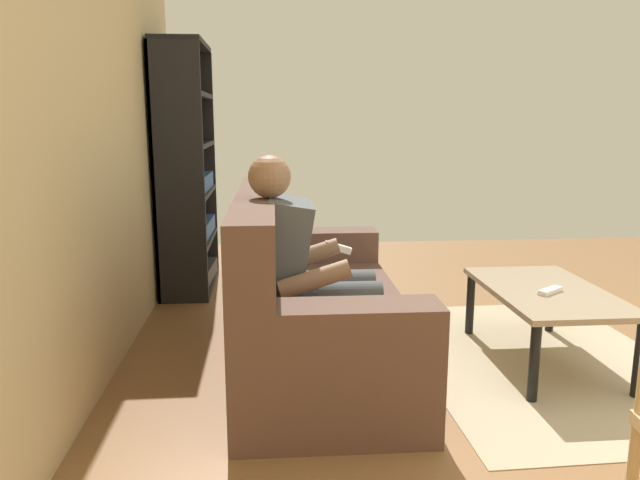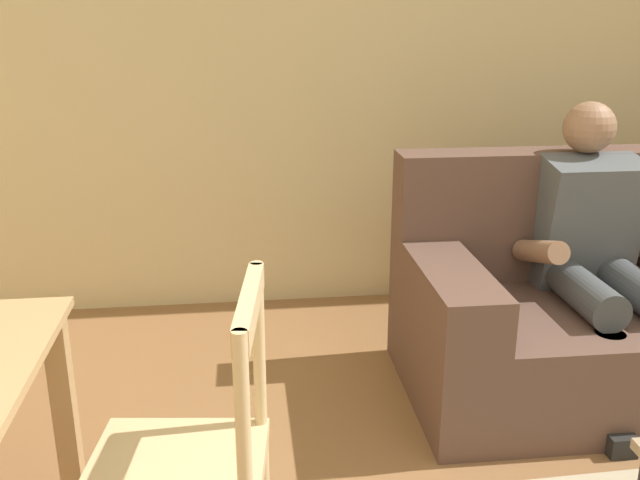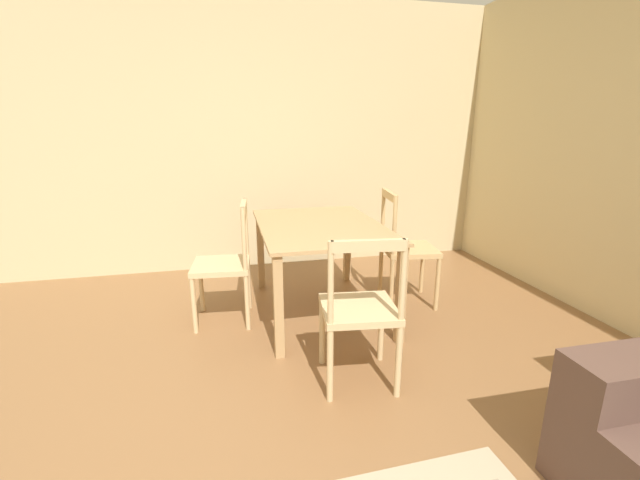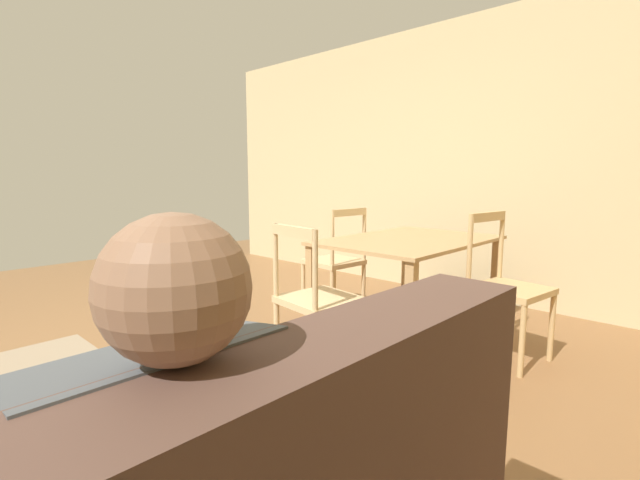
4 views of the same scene
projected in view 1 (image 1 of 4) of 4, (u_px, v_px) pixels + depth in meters
The scene contains 7 objects.
wall_back at pixel (6, 112), 2.08m from camera, with size 6.33×0.12×2.70m, color #D1BC8C.
couch at pixel (306, 305), 3.28m from camera, with size 1.88×0.89×0.94m.
person_lounging at pixel (309, 268), 3.06m from camera, with size 0.59×0.85×1.15m.
coffee_table at pixel (546, 298), 3.30m from camera, with size 1.01×0.60×0.42m.
tv_remote at pixel (550, 291), 3.21m from camera, with size 0.05×0.17×0.02m, color white.
bookshelf at pixel (185, 190), 4.71m from camera, with size 0.95×0.36×1.88m.
area_rug at pixel (541, 361), 3.37m from camera, with size 2.00×1.40×0.01m, color tan.
Camera 1 is at (-2.20, 2.01, 1.34)m, focal length 34.06 mm.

